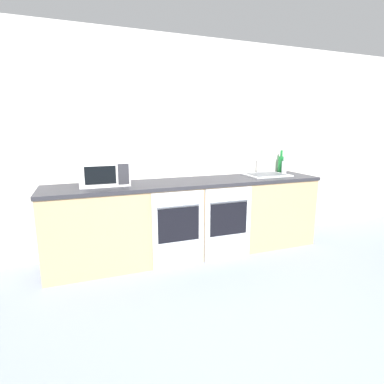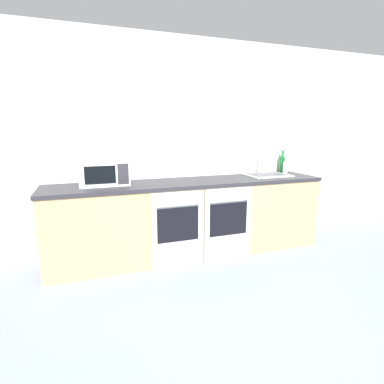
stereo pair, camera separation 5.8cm
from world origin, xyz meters
name	(u,v)px [view 1 (the left image)]	position (x,y,z in m)	size (l,w,h in m)	color
ground_plane	(300,373)	(0.00, 0.00, 0.00)	(16.00, 16.00, 0.00)	gray
wall_back	(181,146)	(0.00, 2.36, 1.30)	(10.00, 0.06, 2.60)	silver
counter_back	(190,218)	(0.00, 2.01, 0.45)	(3.30, 0.65, 0.91)	tan
oven_left	(178,230)	(-0.26, 1.68, 0.44)	(0.58, 0.06, 0.86)	silver
oven_right	(228,224)	(0.34, 1.68, 0.44)	(0.58, 0.06, 0.86)	silver
microwave	(104,173)	(-0.98, 2.09, 1.04)	(0.52, 0.35, 0.27)	silver
bottle_green	(281,164)	(1.45, 2.25, 1.03)	(0.08, 0.08, 0.31)	#19722D
bottle_clear	(284,167)	(1.44, 2.16, 1.00)	(0.06, 0.06, 0.24)	silver
sink	(266,174)	(1.09, 2.08, 0.92)	(0.55, 0.44, 0.24)	silver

